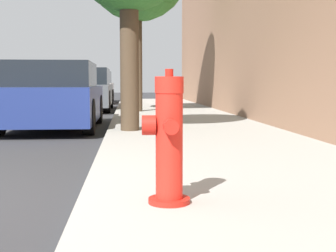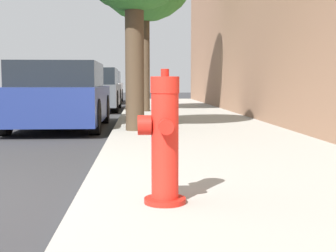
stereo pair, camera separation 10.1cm
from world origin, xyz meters
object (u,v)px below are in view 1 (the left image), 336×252
object	(u,v)px
parked_car_near	(53,97)
parked_car_far	(93,88)
parked_car_mid	(84,90)
fire_hydrant	(168,141)

from	to	relation	value
parked_car_near	parked_car_far	distance (m)	12.27
parked_car_mid	parked_car_near	bearing A→B (deg)	-90.34
parked_car_near	parked_car_mid	size ratio (longest dim) A/B	0.93
fire_hydrant	parked_car_far	distance (m)	18.85
fire_hydrant	parked_car_mid	size ratio (longest dim) A/B	0.22
fire_hydrant	parked_car_near	world-z (taller)	parked_car_near
parked_car_mid	parked_car_far	distance (m)	6.10
fire_hydrant	parked_car_mid	bearing A→B (deg)	97.79
parked_car_near	parked_car_mid	bearing A→B (deg)	89.66
parked_car_near	fire_hydrant	bearing A→B (deg)	-74.75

